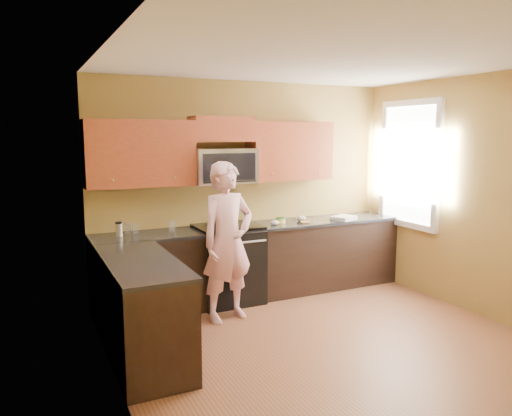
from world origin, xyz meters
TOP-DOWN VIEW (x-y plane):
  - floor at (0.00, 0.00)m, footprint 4.00×4.00m
  - ceiling at (0.00, 0.00)m, footprint 4.00×4.00m
  - wall_back at (0.00, 2.00)m, footprint 4.00×0.00m
  - wall_left at (-2.00, 0.00)m, footprint 0.00×4.00m
  - wall_right at (2.00, 0.00)m, footprint 0.00×4.00m
  - cabinet_back_run at (0.00, 1.70)m, footprint 4.00×0.60m
  - cabinet_left_run at (-1.70, 0.60)m, footprint 0.60×1.60m
  - countertop_back at (0.00, 1.69)m, footprint 4.00×0.62m
  - countertop_left at (-1.69, 0.60)m, footprint 0.62×1.60m
  - stove at (-0.40, 1.68)m, footprint 0.76×0.65m
  - microwave at (-0.40, 1.80)m, footprint 0.76×0.40m
  - upper_cab_left at (-1.39, 1.83)m, footprint 1.22×0.33m
  - upper_cab_right at (0.54, 1.83)m, footprint 1.12×0.33m
  - upper_cab_over_mw at (-0.40, 1.83)m, footprint 0.76×0.33m
  - window at (1.98, 1.20)m, footprint 0.06×1.06m
  - woman at (-0.62, 1.14)m, footprint 0.71×0.54m
  - frying_pan at (-0.47, 1.62)m, footprint 0.36×0.47m
  - butter_tub at (0.34, 1.69)m, footprint 0.15×0.15m
  - toast_slice at (0.63, 1.57)m, footprint 0.14×0.14m
  - napkin_a at (0.20, 1.60)m, footprint 0.14×0.14m
  - napkin_b at (0.65, 1.71)m, footprint 0.14×0.15m
  - dish_towel at (1.20, 1.54)m, footprint 0.37×0.33m
  - travel_mug at (-1.68, 1.72)m, footprint 0.10×0.10m
  - glass_a at (-1.55, 1.87)m, footprint 0.07×0.07m
  - glass_b at (-1.48, 1.83)m, footprint 0.07×0.07m
  - glass_c at (-1.06, 1.77)m, footprint 0.09×0.09m

SIDE VIEW (x-z plane):
  - floor at x=0.00m, z-range 0.00..0.00m
  - cabinet_back_run at x=0.00m, z-range 0.00..0.88m
  - cabinet_left_run at x=-1.70m, z-range 0.00..0.88m
  - stove at x=-0.40m, z-range 0.00..0.95m
  - woman at x=-0.62m, z-range 0.00..1.75m
  - countertop_back at x=0.00m, z-range 0.88..0.92m
  - countertop_left at x=-1.69m, z-range 0.88..0.92m
  - butter_tub at x=0.34m, z-range 0.87..0.97m
  - travel_mug at x=-1.68m, z-range 0.84..1.00m
  - toast_slice at x=0.63m, z-range 0.92..0.93m
  - dish_towel at x=1.20m, z-range 0.92..0.97m
  - frying_pan at x=-0.47m, z-range 0.92..0.98m
  - napkin_a at x=0.20m, z-range 0.92..0.98m
  - napkin_b at x=0.65m, z-range 0.92..0.99m
  - glass_a at x=-1.55m, z-range 0.92..1.04m
  - glass_b at x=-1.48m, z-range 0.92..1.04m
  - glass_c at x=-1.06m, z-range 0.92..1.04m
  - wall_back at x=0.00m, z-range -0.65..3.35m
  - wall_left at x=-2.00m, z-range -0.65..3.35m
  - wall_right at x=2.00m, z-range -0.65..3.35m
  - microwave at x=-0.40m, z-range 1.24..1.66m
  - upper_cab_left at x=-1.39m, z-range 1.07..1.82m
  - upper_cab_right at x=0.54m, z-range 1.07..1.82m
  - window at x=1.98m, z-range 0.82..2.48m
  - upper_cab_over_mw at x=-0.40m, z-range 1.95..2.25m
  - ceiling at x=0.00m, z-range 2.70..2.70m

